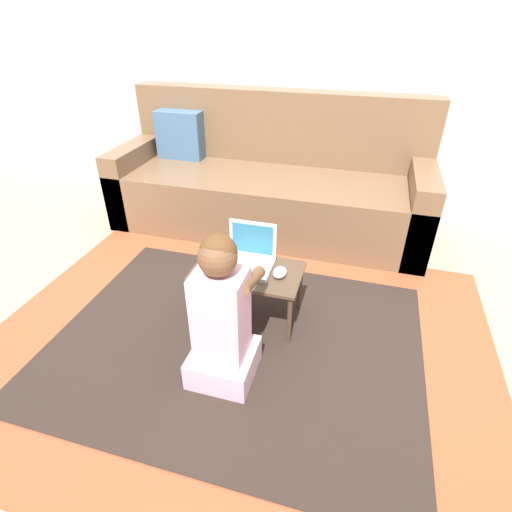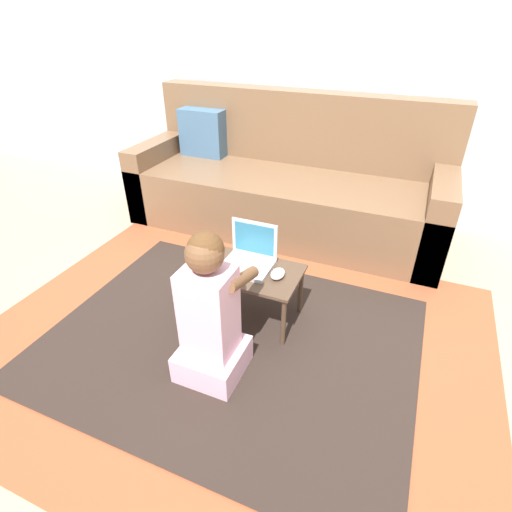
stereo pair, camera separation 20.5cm
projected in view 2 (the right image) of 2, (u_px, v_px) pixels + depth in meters
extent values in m
plane|color=gray|center=(249.00, 331.00, 2.11)|extent=(16.00, 16.00, 0.00)
cube|color=silver|center=(345.00, 42.00, 2.75)|extent=(9.00, 0.06, 2.50)
cube|color=#9E4C2D|center=(231.00, 339.00, 2.05)|extent=(2.53, 1.97, 0.01)
cube|color=#2D231E|center=(231.00, 339.00, 2.05)|extent=(1.82, 1.42, 0.00)
cube|color=brown|center=(284.00, 201.00, 3.00)|extent=(2.27, 0.82, 0.42)
cube|color=brown|center=(300.00, 127.00, 2.99)|extent=(2.27, 0.18, 0.52)
cube|color=brown|center=(164.00, 173.00, 3.31)|extent=(0.16, 0.82, 0.57)
cube|color=brown|center=(437.00, 217.00, 2.61)|extent=(0.16, 0.82, 0.57)
cube|color=#426689|center=(203.00, 133.00, 3.16)|extent=(0.36, 0.14, 0.36)
cube|color=#4C3828|center=(247.00, 271.00, 2.06)|extent=(0.56, 0.33, 0.02)
cylinder|color=#4C3828|center=(192.00, 298.00, 2.11)|extent=(0.02, 0.02, 0.29)
cylinder|color=#4C3828|center=(283.00, 323.00, 1.95)|extent=(0.02, 0.02, 0.29)
cylinder|color=#4C3828|center=(217.00, 270.00, 2.33)|extent=(0.02, 0.02, 0.29)
cylinder|color=#4C3828|center=(301.00, 291.00, 2.17)|extent=(0.02, 0.02, 0.29)
cube|color=#B7BCC6|center=(247.00, 266.00, 2.06)|extent=(0.25, 0.21, 0.02)
cube|color=silver|center=(245.00, 266.00, 2.04)|extent=(0.21, 0.13, 0.00)
cube|color=#B7BCC6|center=(254.00, 239.00, 2.08)|extent=(0.25, 0.01, 0.20)
cube|color=teal|center=(254.00, 239.00, 2.08)|extent=(0.22, 0.00, 0.17)
ellipsoid|color=silver|center=(278.00, 274.00, 1.99)|extent=(0.07, 0.10, 0.04)
cube|color=#E5B2CC|center=(213.00, 359.00, 1.84)|extent=(0.28, 0.29, 0.15)
cube|color=#E5B2CC|center=(209.00, 312.00, 1.69)|extent=(0.21, 0.19, 0.42)
sphere|color=brown|center=(204.00, 254.00, 1.54)|extent=(0.16, 0.16, 0.16)
sphere|color=brown|center=(205.00, 250.00, 1.54)|extent=(0.15, 0.15, 0.15)
cylinder|color=brown|center=(201.00, 269.00, 1.76)|extent=(0.06, 0.26, 0.13)
cylinder|color=brown|center=(242.00, 279.00, 1.69)|extent=(0.06, 0.26, 0.13)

